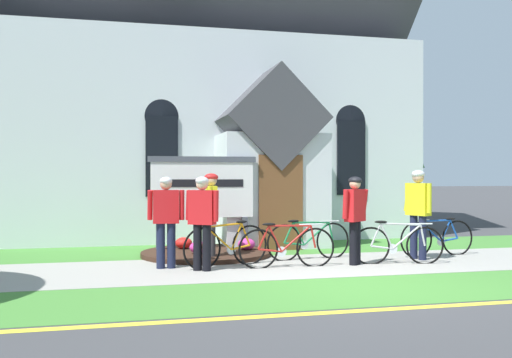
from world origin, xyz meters
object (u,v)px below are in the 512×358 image
Objects in this scene: bicycle_green at (398,244)px; bicycle_blue at (227,245)px; bicycle_silver at (287,247)px; cyclist_in_yellow_jersey at (418,207)px; roadside_conifer at (356,84)px; church_sign at (202,190)px; cyclist_in_blue_jersey at (211,210)px; cyclist_in_red_jersey at (355,214)px; cyclist_in_orange_jersey at (202,216)px; cyclist_in_green_jersey at (166,215)px; bicycle_white at (437,238)px; bicycle_red at (309,240)px.

bicycle_green is 3.16m from bicycle_blue.
cyclist_in_yellow_jersey is at bearing 7.30° from bicycle_silver.
church_sign is at bearing -136.85° from roadside_conifer.
cyclist_in_yellow_jersey is at bearing -104.49° from roadside_conifer.
bicycle_blue is 0.95× the size of cyclist_in_yellow_jersey.
bicycle_silver is 1.75m from cyclist_in_blue_jersey.
roadside_conifer is (3.42, 7.88, 3.69)m from cyclist_in_red_jersey.
cyclist_in_orange_jersey reaches higher than cyclist_in_green_jersey.
bicycle_blue is (-4.44, -0.35, 0.01)m from bicycle_white.
cyclist_in_red_jersey is at bearing -9.51° from bicycle_blue.
bicycle_green is at bearing -20.33° from cyclist_in_blue_jersey.
bicycle_blue is 0.85m from cyclist_in_orange_jersey.
church_sign is 1.36× the size of cyclist_in_blue_jersey.
bicycle_white is 0.98× the size of cyclist_in_yellow_jersey.
bicycle_green is at bearing -4.75° from cyclist_in_red_jersey.
cyclist_in_red_jersey is at bearing -56.50° from bicycle_red.
cyclist_in_yellow_jersey is (3.95, -0.78, 0.05)m from cyclist_in_blue_jersey.
cyclist_in_green_jersey is at bearing -170.15° from bicycle_red.
cyclist_in_orange_jersey reaches higher than bicycle_green.
bicycle_green reaches higher than bicycle_silver.
cyclist_in_blue_jersey is (-1.88, 0.26, 0.61)m from bicycle_red.
church_sign is 1.34× the size of bicycle_white.
cyclist_in_blue_jersey is at bearing 155.03° from cyclist_in_red_jersey.
bicycle_silver is 0.24× the size of roadside_conifer.
cyclist_in_orange_jersey is (-4.94, -0.74, 0.57)m from bicycle_white.
bicycle_green is 1.03× the size of bicycle_blue.
cyclist_in_orange_jersey is (-1.52, -0.02, 0.57)m from bicycle_silver.
cyclist_in_blue_jersey is at bearing 73.19° from cyclist_in_orange_jersey.
cyclist_in_green_jersey reaches higher than bicycle_green.
cyclist_in_yellow_jersey is 0.24× the size of roadside_conifer.
cyclist_in_red_jersey is at bearing -166.04° from cyclist_in_yellow_jersey.
bicycle_green is 0.99× the size of bicycle_white.
bicycle_silver is 1.07× the size of bicycle_blue.
cyclist_in_green_jersey is 0.22× the size of roadside_conifer.
bicycle_green is 1.05× the size of cyclist_in_orange_jersey.
roadside_conifer is at bearing 48.78° from cyclist_in_blue_jersey.
bicycle_white is 5.03m from cyclist_in_orange_jersey.
bicycle_green reaches higher than bicycle_red.
bicycle_silver is at bearing 179.45° from cyclist_in_red_jersey.
cyclist_in_blue_jersey is at bearing 174.85° from bicycle_white.
cyclist_in_blue_jersey is 1.04× the size of cyclist_in_red_jersey.
cyclist_in_yellow_jersey reaches higher than cyclist_in_red_jersey.
bicycle_white is 1.06× the size of cyclist_in_red_jersey.
roadside_conifer is at bearing 51.63° from cyclist_in_orange_jersey.
bicycle_white is at bearing 29.95° from cyclist_in_yellow_jersey.
cyclist_in_orange_jersey is at bearing -128.37° from roadside_conifer.
cyclist_in_green_jersey is at bearing 173.19° from cyclist_in_red_jersey.
bicycle_white is 5.56m from cyclist_in_green_jersey.
bicycle_white is 2.32m from cyclist_in_red_jersey.
church_sign reaches higher than bicycle_red.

